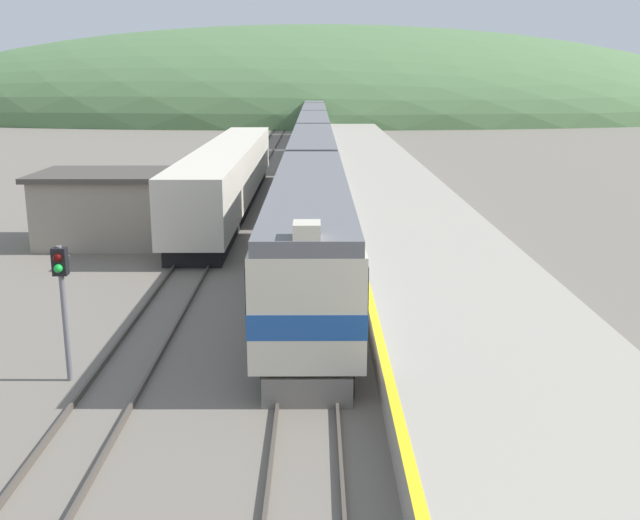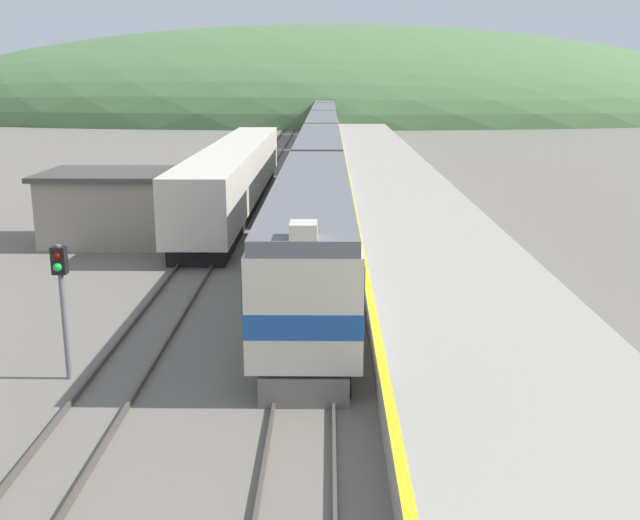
% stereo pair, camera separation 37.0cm
% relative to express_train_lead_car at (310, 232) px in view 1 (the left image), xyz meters
% --- Properties ---
extents(track_main, '(1.52, 180.00, 0.16)m').
position_rel_express_train_lead_car_xyz_m(track_main, '(0.00, 43.13, -2.18)').
color(track_main, '#4C443D').
rests_on(track_main, ground).
extents(track_siding, '(1.52, 180.00, 0.16)m').
position_rel_express_train_lead_car_xyz_m(track_siding, '(-4.95, 43.13, -2.18)').
color(track_siding, '#4C443D').
rests_on(track_siding, ground).
extents(platform, '(6.71, 140.00, 0.96)m').
position_rel_express_train_lead_car_xyz_m(platform, '(5.14, 23.13, -1.78)').
color(platform, '#9E9689').
rests_on(platform, ground).
extents(distant_hills, '(160.71, 72.32, 33.02)m').
position_rel_express_train_lead_car_xyz_m(distant_hills, '(0.00, 116.50, -2.26)').
color(distant_hills, '#517547').
rests_on(distant_hills, ground).
extents(station_shed, '(7.24, 4.95, 3.39)m').
position_rel_express_train_lead_car_xyz_m(station_shed, '(-9.20, 8.33, -0.54)').
color(station_shed, gray).
rests_on(station_shed, ground).
extents(express_train_lead_car, '(2.87, 20.33, 4.49)m').
position_rel_express_train_lead_car_xyz_m(express_train_lead_car, '(0.00, 0.00, 0.00)').
color(express_train_lead_car, black).
rests_on(express_train_lead_car, ground).
extents(carriage_second, '(2.86, 20.15, 4.13)m').
position_rel_express_train_lead_car_xyz_m(carriage_second, '(0.00, 21.36, -0.01)').
color(carriage_second, black).
rests_on(carriage_second, ground).
extents(carriage_third, '(2.86, 20.15, 4.13)m').
position_rel_express_train_lead_car_xyz_m(carriage_third, '(0.00, 42.38, -0.01)').
color(carriage_third, black).
rests_on(carriage_third, ground).
extents(carriage_fourth, '(2.86, 20.15, 4.13)m').
position_rel_express_train_lead_car_xyz_m(carriage_fourth, '(0.00, 63.41, -0.01)').
color(carriage_fourth, black).
rests_on(carriage_fourth, ground).
extents(carriage_fifth, '(2.86, 20.15, 4.13)m').
position_rel_express_train_lead_car_xyz_m(carriage_fifth, '(0.00, 84.44, -0.01)').
color(carriage_fifth, black).
rests_on(carriage_fifth, ground).
extents(siding_train, '(2.90, 29.71, 3.77)m').
position_rel_express_train_lead_car_xyz_m(siding_train, '(-4.95, 17.79, -0.32)').
color(siding_train, black).
rests_on(siding_train, ground).
extents(signal_post_siding, '(0.36, 0.42, 3.63)m').
position_rel_express_train_lead_car_xyz_m(signal_post_siding, '(-6.27, -8.15, 0.35)').
color(signal_post_siding, slate).
rests_on(signal_post_siding, ground).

